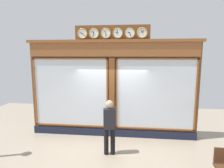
{
  "coord_description": "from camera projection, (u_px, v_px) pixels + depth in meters",
  "views": [
    {
      "loc": [
        -0.76,
        6.81,
        3.03
      ],
      "look_at": [
        0.0,
        0.0,
        1.98
      ],
      "focal_mm": 30.92,
      "sensor_mm": 36.0,
      "label": 1
    }
  ],
  "objects": [
    {
      "name": "pedestrian",
      "position": [
        109.0,
        125.0,
        5.79
      ],
      "size": [
        0.39,
        0.27,
        1.69
      ],
      "color": "black",
      "rests_on": "ground_plane"
    },
    {
      "name": "shop_facade",
      "position": [
        112.0,
        88.0,
        7.08
      ],
      "size": [
        6.2,
        0.42,
        4.03
      ],
      "color": "brown",
      "rests_on": "ground_plane"
    }
  ]
}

